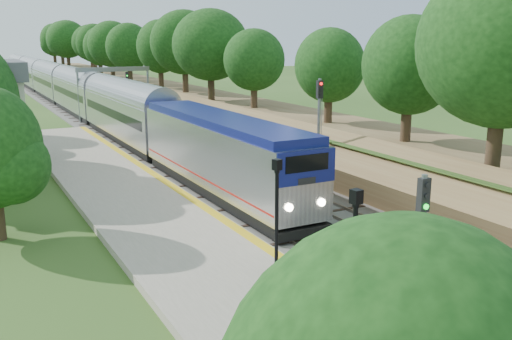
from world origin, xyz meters
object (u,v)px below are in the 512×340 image
train (65,90)px  signal_farside (319,122)px  signal_gantry (114,79)px  lamppost_mid (353,274)px  signal_platform (420,249)px  lamppost_far (277,224)px

train → signal_farside: bearing=-83.4°
signal_farside → signal_gantry: bearing=95.9°
train → lamppost_mid: size_ratio=26.58×
train → lamppost_mid: lamppost_mid is taller
train → signal_platform: bearing=-92.3°
signal_farside → signal_platform: bearing=-116.3°
signal_platform → train: bearing=87.7°
train → signal_platform: size_ratio=23.11×
train → signal_platform: 72.51m
signal_farside → train: bearing=96.6°
train → lamppost_far: (-3.39, -65.36, 0.07)m
train → signal_farside: signal_farside is taller
train → lamppost_far: bearing=-93.0°
lamppost_mid → lamppost_far: lamppost_mid is taller
lamppost_far → signal_platform: 7.21m
lamppost_far → signal_platform: (0.49, -7.08, 1.30)m
lamppost_mid → lamppost_far: size_ratio=1.03×
lamppost_mid → lamppost_far: bearing=85.5°
lamppost_mid → signal_platform: size_ratio=0.87×
train → signal_gantry: bearing=-82.1°
lamppost_mid → signal_farside: 19.55m
signal_platform → signal_farside: 20.57m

